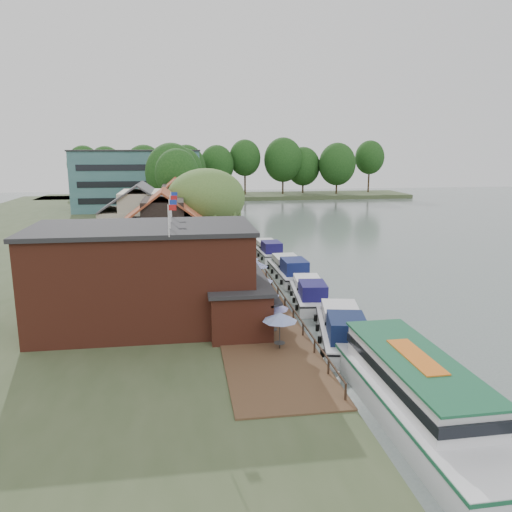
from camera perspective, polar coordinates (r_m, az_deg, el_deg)
name	(u,v)px	position (r m, az deg, el deg)	size (l,w,h in m)	color
ground	(353,322)	(40.76, 10.98, -7.41)	(260.00, 260.00, 0.00)	slate
land_bank	(61,244)	(74.25, -21.43, 1.25)	(50.00, 140.00, 1.00)	#384728
quay_deck	(239,281)	(48.06, -2.01, -2.85)	(6.00, 50.00, 0.10)	#47301E
quay_rail	(265,274)	(48.79, 1.07, -2.06)	(0.20, 49.00, 1.00)	black
pub	(172,275)	(36.24, -9.54, -2.14)	(20.00, 11.00, 7.30)	maroon
hotel_block	(138,180)	(106.69, -13.34, 8.45)	(25.40, 12.40, 12.30)	#38666B
cottage_a	(164,233)	(50.84, -10.43, 2.64)	(8.60, 7.60, 8.50)	black
cottage_b	(141,220)	(60.89, -12.97, 4.08)	(9.60, 8.60, 8.50)	beige
cottage_c	(176,210)	(69.63, -9.13, 5.22)	(7.60, 7.60, 8.50)	black
willow	(207,216)	(55.68, -5.67, 4.60)	(8.60, 8.60, 10.43)	#476B2D
umbrella_0	(280,331)	(31.78, 2.72, -8.51)	(2.22, 2.22, 2.38)	#1B3A98
umbrella_1	(272,318)	(34.02, 1.88, -7.08)	(2.23, 2.23, 2.38)	navy
umbrella_2	(265,304)	(36.89, 1.00, -5.53)	(2.19, 2.19, 2.38)	#1B3898
umbrella_3	(258,289)	(40.80, 0.27, -3.78)	(2.44, 2.44, 2.38)	navy
umbrella_4	(248,284)	(42.24, -0.96, -3.22)	(2.42, 2.42, 2.38)	navy
umbrella_5	(257,274)	(45.74, 0.09, -2.01)	(2.10, 2.10, 2.38)	navy
umbrella_6	(247,266)	(48.75, -0.98, -1.12)	(2.29, 2.29, 2.38)	#1B4099
cruiser_0	(343,326)	(35.93, 9.89, -7.84)	(3.48, 10.76, 2.64)	silver
cruiser_1	(310,290)	(44.63, 6.14, -3.92)	(3.15, 9.76, 2.36)	white
cruiser_2	(290,267)	(52.54, 3.87, -1.30)	(3.38, 10.44, 2.55)	silver
cruiser_3	(268,248)	(63.06, 1.42, 0.89)	(3.11, 9.64, 2.33)	silver
tour_boat	(421,392)	(26.94, 18.35, -14.58)	(4.27, 15.21, 3.32)	silver
swan	(337,381)	(30.45, 9.22, -13.87)	(0.44, 0.44, 0.44)	white
bank_tree_0	(178,190)	(77.26, -8.95, 7.42)	(6.64, 6.64, 12.55)	#143811
bank_tree_1	(172,183)	(88.05, -9.58, 8.28)	(8.99, 8.99, 13.51)	#143811
bank_tree_2	(184,183)	(93.12, -8.21, 8.26)	(6.64, 6.64, 12.65)	#143811
bank_tree_3	(187,175)	(114.15, -7.90, 9.15)	(8.18, 8.18, 13.37)	#143811
bank_tree_4	(165,179)	(120.92, -10.39, 8.66)	(6.64, 6.64, 10.95)	#143811
bank_tree_5	(190,174)	(129.18, -7.57, 9.28)	(8.20, 8.20, 12.36)	#143811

